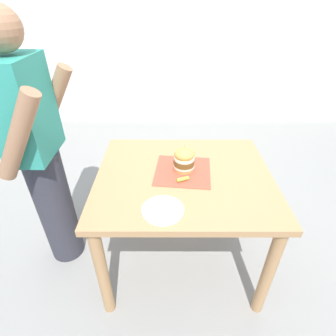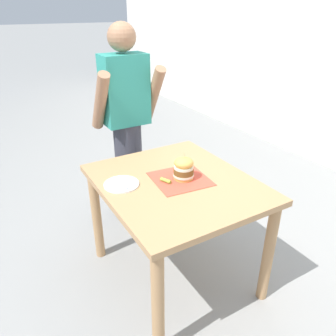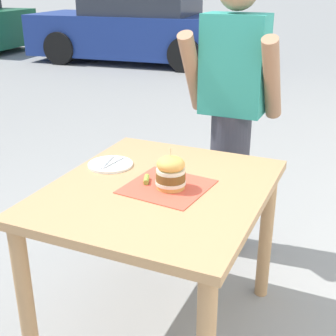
% 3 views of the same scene
% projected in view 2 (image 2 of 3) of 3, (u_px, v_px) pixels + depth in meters
% --- Properties ---
extents(ground_plane, '(80.00, 80.00, 0.00)m').
position_uv_depth(ground_plane, '(175.00, 273.00, 2.44)').
color(ground_plane, gray).
extents(patio_table, '(0.92, 1.08, 0.78)m').
position_uv_depth(patio_table, '(176.00, 198.00, 2.14)').
color(patio_table, tan).
rests_on(patio_table, ground).
extents(serving_paper, '(0.37, 0.37, 0.00)m').
position_uv_depth(serving_paper, '(180.00, 179.00, 2.11)').
color(serving_paper, '#D64C38').
rests_on(serving_paper, patio_table).
extents(sandwich, '(0.13, 0.13, 0.18)m').
position_uv_depth(sandwich, '(184.00, 168.00, 2.08)').
color(sandwich, gold).
rests_on(sandwich, serving_paper).
extents(pickle_spear, '(0.05, 0.08, 0.02)m').
position_uv_depth(pickle_spear, '(166.00, 180.00, 2.06)').
color(pickle_spear, '#8EA83D').
rests_on(pickle_spear, serving_paper).
extents(side_plate_with_forks, '(0.22, 0.22, 0.02)m').
position_uv_depth(side_plate_with_forks, '(121.00, 184.00, 2.04)').
color(side_plate_with_forks, white).
rests_on(side_plate_with_forks, patio_table).
extents(diner_across_table, '(0.55, 0.35, 1.69)m').
position_uv_depth(diner_across_table, '(127.00, 125.00, 2.76)').
color(diner_across_table, '#33333D').
rests_on(diner_across_table, ground).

